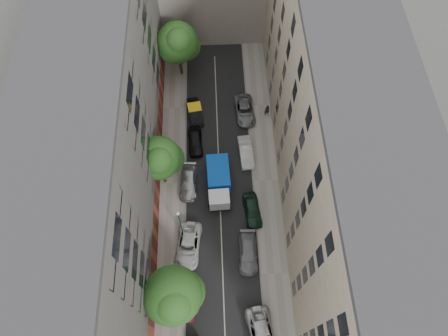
{
  "coord_description": "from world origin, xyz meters",
  "views": [
    {
      "loc": [
        -0.24,
        -20.43,
        42.77
      ],
      "look_at": [
        0.51,
        -1.23,
        6.0
      ],
      "focal_mm": 32.0,
      "sensor_mm": 36.0,
      "label": 1
    }
  ],
  "objects_px": {
    "car_left_2": "(188,246)",
    "car_right_4": "(245,110)",
    "car_right_1": "(248,253)",
    "pedestrian": "(267,110)",
    "tarp_truck": "(219,182)",
    "lamp_post": "(180,222)",
    "tree_mid": "(160,160)",
    "car_right_3": "(246,152)",
    "car_left_1": "(188,300)",
    "car_left_3": "(189,182)",
    "car_right_2": "(252,210)",
    "car_left_5": "(195,112)",
    "car_left_4": "(195,141)",
    "car_right_0": "(262,335)",
    "tree_far": "(178,44)",
    "tree_near": "(174,297)"
  },
  "relations": [
    {
      "from": "car_right_1",
      "to": "pedestrian",
      "type": "height_order",
      "value": "pedestrian"
    },
    {
      "from": "tree_far",
      "to": "tree_near",
      "type": "bearing_deg",
      "value": -90.0
    },
    {
      "from": "car_right_0",
      "to": "car_right_3",
      "type": "bearing_deg",
      "value": 81.91
    },
    {
      "from": "tarp_truck",
      "to": "lamp_post",
      "type": "height_order",
      "value": "lamp_post"
    },
    {
      "from": "car_right_2",
      "to": "car_right_0",
      "type": "bearing_deg",
      "value": -96.4
    },
    {
      "from": "car_left_2",
      "to": "car_right_4",
      "type": "bearing_deg",
      "value": 74.98
    },
    {
      "from": "tarp_truck",
      "to": "tree_near",
      "type": "bearing_deg",
      "value": -110.76
    },
    {
      "from": "tree_near",
      "to": "tree_mid",
      "type": "distance_m",
      "value": 14.31
    },
    {
      "from": "car_left_3",
      "to": "car_right_3",
      "type": "bearing_deg",
      "value": 31.52
    },
    {
      "from": "tree_far",
      "to": "car_left_5",
      "type": "bearing_deg",
      "value": -76.08
    },
    {
      "from": "car_left_1",
      "to": "car_right_3",
      "type": "relative_size",
      "value": 0.98
    },
    {
      "from": "car_right_2",
      "to": "tree_far",
      "type": "relative_size",
      "value": 0.51
    },
    {
      "from": "car_right_4",
      "to": "car_left_4",
      "type": "bearing_deg",
      "value": -149.5
    },
    {
      "from": "tree_near",
      "to": "car_left_2",
      "type": "bearing_deg",
      "value": 81.56
    },
    {
      "from": "car_left_2",
      "to": "car_left_3",
      "type": "xyz_separation_m",
      "value": [
        0.0,
        7.6,
        -0.05
      ]
    },
    {
      "from": "tree_mid",
      "to": "car_right_3",
      "type": "bearing_deg",
      "value": 18.88
    },
    {
      "from": "car_right_4",
      "to": "tree_near",
      "type": "height_order",
      "value": "tree_near"
    },
    {
      "from": "car_left_2",
      "to": "car_left_3",
      "type": "bearing_deg",
      "value": 97.22
    },
    {
      "from": "tree_near",
      "to": "car_left_4",
      "type": "bearing_deg",
      "value": 84.95
    },
    {
      "from": "car_left_1",
      "to": "car_right_3",
      "type": "height_order",
      "value": "car_right_3"
    },
    {
      "from": "car_left_3",
      "to": "tree_mid",
      "type": "distance_m",
      "value": 5.56
    },
    {
      "from": "car_left_1",
      "to": "tree_near",
      "type": "relative_size",
      "value": 0.53
    },
    {
      "from": "car_right_0",
      "to": "car_right_1",
      "type": "xyz_separation_m",
      "value": [
        -0.8,
        8.2,
        -0.05
      ]
    },
    {
      "from": "car_left_1",
      "to": "tree_far",
      "type": "height_order",
      "value": "tree_far"
    },
    {
      "from": "tarp_truck",
      "to": "car_right_2",
      "type": "distance_m",
      "value": 5.03
    },
    {
      "from": "car_left_4",
      "to": "car_right_3",
      "type": "relative_size",
      "value": 0.97
    },
    {
      "from": "car_left_4",
      "to": "car_left_5",
      "type": "distance_m",
      "value": 4.37
    },
    {
      "from": "car_left_4",
      "to": "tree_near",
      "type": "relative_size",
      "value": 0.53
    },
    {
      "from": "tree_far",
      "to": "car_right_3",
      "type": "bearing_deg",
      "value": -58.93
    },
    {
      "from": "tarp_truck",
      "to": "car_right_2",
      "type": "height_order",
      "value": "tarp_truck"
    },
    {
      "from": "car_right_2",
      "to": "tree_mid",
      "type": "height_order",
      "value": "tree_mid"
    },
    {
      "from": "car_left_5",
      "to": "car_right_3",
      "type": "relative_size",
      "value": 0.97
    },
    {
      "from": "car_right_0",
      "to": "pedestrian",
      "type": "distance_m",
      "value": 26.61
    },
    {
      "from": "car_left_2",
      "to": "car_right_3",
      "type": "relative_size",
      "value": 1.2
    },
    {
      "from": "car_left_3",
      "to": "pedestrian",
      "type": "distance_m",
      "value": 13.91
    },
    {
      "from": "car_right_0",
      "to": "lamp_post",
      "type": "bearing_deg",
      "value": 117.24
    },
    {
      "from": "car_left_3",
      "to": "car_right_2",
      "type": "height_order",
      "value": "car_right_2"
    },
    {
      "from": "car_right_1",
      "to": "lamp_post",
      "type": "distance_m",
      "value": 8.19
    },
    {
      "from": "car_left_4",
      "to": "car_right_2",
      "type": "bearing_deg",
      "value": -59.13
    },
    {
      "from": "tree_near",
      "to": "lamp_post",
      "type": "height_order",
      "value": "tree_near"
    },
    {
      "from": "car_left_3",
      "to": "tree_far",
      "type": "xyz_separation_m",
      "value": [
        -0.9,
        16.85,
        5.06
      ]
    },
    {
      "from": "tree_near",
      "to": "tree_mid",
      "type": "xyz_separation_m",
      "value": [
        -1.8,
        14.19,
        0.08
      ]
    },
    {
      "from": "car_left_3",
      "to": "car_right_1",
      "type": "distance_m",
      "value": 10.72
    },
    {
      "from": "car_left_1",
      "to": "car_left_5",
      "type": "bearing_deg",
      "value": 92.74
    },
    {
      "from": "car_left_1",
      "to": "car_left_3",
      "type": "distance_m",
      "value": 13.2
    },
    {
      "from": "car_right_1",
      "to": "car_left_1",
      "type": "bearing_deg",
      "value": -142.61
    },
    {
      "from": "car_left_2",
      "to": "car_left_5",
      "type": "bearing_deg",
      "value": 94.62
    },
    {
      "from": "car_left_4",
      "to": "tree_near",
      "type": "xyz_separation_m",
      "value": [
        -1.7,
        -19.3,
        4.71
      ]
    },
    {
      "from": "lamp_post",
      "to": "car_left_1",
      "type": "bearing_deg",
      "value": -85.2
    },
    {
      "from": "car_left_1",
      "to": "car_right_1",
      "type": "distance_m",
      "value": 7.88
    }
  ]
}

